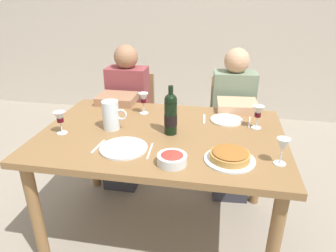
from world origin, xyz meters
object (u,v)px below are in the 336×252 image
wine_glass_right_diner (143,99)px  chair_left (133,115)px  dining_table (162,146)px  wine_glass_centre (258,113)px  wine_bottle (171,114)px  salad_bowl (172,158)px  wine_glass_spare (283,146)px  dinner_plate_right_setting (227,120)px  diner_left (125,112)px  chair_right (230,121)px  wine_glass_left_diner (60,118)px  dinner_plate_left_setting (124,148)px  diner_right (233,119)px  water_pitcher (111,117)px  baked_tart (230,156)px

wine_glass_right_diner → chair_left: 0.74m
dining_table → wine_glass_centre: bearing=16.8°
wine_bottle → chair_left: (-0.51, 0.88, -0.39)m
salad_bowl → wine_glass_spare: wine_glass_spare is taller
chair_left → dinner_plate_right_setting: bearing=143.7°
wine_glass_right_diner → diner_left: 0.50m
chair_right → wine_glass_left_diner: bearing=40.0°
wine_glass_left_diner → wine_glass_right_diner: bearing=44.8°
salad_bowl → wine_glass_centre: (0.46, 0.53, 0.07)m
wine_glass_spare → dinner_plate_left_setting: (-0.83, 0.01, -0.09)m
wine_glass_left_diner → wine_glass_right_diner: wine_glass_right_diner is taller
wine_glass_spare → diner_left: diner_left is taller
diner_right → wine_bottle: bearing=54.5°
dinner_plate_left_setting → dinner_plate_right_setting: 0.75m
wine_glass_left_diner → diner_left: size_ratio=0.12×
dining_table → chair_left: (-0.45, 0.88, -0.17)m
wine_glass_centre → diner_left: size_ratio=0.13×
water_pitcher → baked_tart: size_ratio=0.70×
chair_left → diner_right: 0.94m
wine_bottle → wine_glass_centre: wine_bottle is taller
diner_left → diner_right: bearing=-179.2°
dining_table → diner_left: (-0.45, 0.64, -0.05)m
salad_bowl → chair_left: bearing=115.1°
water_pitcher → wine_glass_centre: (0.91, 0.18, 0.02)m
chair_right → dining_table: bearing=59.5°
dining_table → wine_glass_left_diner: (-0.60, -0.12, 0.19)m
dining_table → diner_left: 0.79m
water_pitcher → chair_left: water_pitcher is taller
dinner_plate_right_setting → chair_right: (0.05, 0.63, -0.27)m
diner_left → diner_right: same height
wine_bottle → wine_glass_spare: size_ratio=2.13×
wine_bottle → chair_left: bearing=120.1°
wine_bottle → chair_right: wine_bottle is taller
wine_glass_left_diner → wine_glass_right_diner: size_ratio=0.93×
chair_right → wine_glass_centre: bearing=97.0°
diner_left → wine_glass_right_diner: bearing=126.9°
chair_left → chair_right: (0.89, 0.01, 0.00)m
wine_glass_right_diner → diner_right: diner_right is taller
baked_tart → wine_glass_left_diner: wine_glass_left_diner is taller
wine_bottle → wine_glass_spare: (0.61, -0.26, -0.03)m
salad_bowl → diner_left: bearing=120.1°
wine_glass_right_diner → diner_left: bearing=127.0°
dining_table → diner_right: 0.80m
baked_tart → diner_right: (0.04, 0.93, -0.17)m
water_pitcher → chair_right: (0.77, 0.89, -0.35)m
water_pitcher → diner_right: diner_right is taller
salad_bowl → wine_glass_spare: size_ratio=1.08×
diner_left → diner_right: (0.91, 0.01, 0.00)m
wine_glass_spare → diner_left: bearing=141.2°
wine_glass_centre → chair_left: (-1.03, 0.70, -0.37)m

